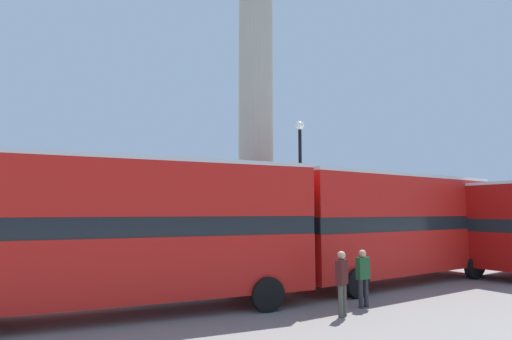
{
  "coord_description": "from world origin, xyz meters",
  "views": [
    {
      "loc": [
        -9.31,
        -17.54,
        2.93
      ],
      "look_at": [
        0.0,
        0.0,
        4.98
      ],
      "focal_mm": 28.0,
      "sensor_mm": 36.0,
      "label": 1
    }
  ],
  "objects_px": {
    "bus_b": "(130,228)",
    "bus_c": "(393,223)",
    "monument_column": "(256,151)",
    "equestrian_statue": "(57,237)",
    "street_lamp": "(301,199)",
    "pedestrian_near_lamp": "(342,279)",
    "pedestrian_by_plinth": "(363,275)"
  },
  "relations": [
    {
      "from": "street_lamp",
      "to": "bus_b",
      "type": "bearing_deg",
      "value": -166.1
    },
    {
      "from": "pedestrian_near_lamp",
      "to": "bus_b",
      "type": "bearing_deg",
      "value": -57.16
    },
    {
      "from": "bus_b",
      "to": "pedestrian_near_lamp",
      "type": "bearing_deg",
      "value": -24.66
    },
    {
      "from": "bus_b",
      "to": "equestrian_statue",
      "type": "xyz_separation_m",
      "value": [
        -1.61,
        10.94,
        -0.84
      ]
    },
    {
      "from": "monument_column",
      "to": "pedestrian_by_plinth",
      "type": "relative_size",
      "value": 11.41
    },
    {
      "from": "bus_b",
      "to": "street_lamp",
      "type": "bearing_deg",
      "value": 19.32
    },
    {
      "from": "equestrian_statue",
      "to": "street_lamp",
      "type": "distance_m",
      "value": 12.84
    },
    {
      "from": "bus_c",
      "to": "equestrian_statue",
      "type": "distance_m",
      "value": 16.43
    },
    {
      "from": "monument_column",
      "to": "equestrian_statue",
      "type": "relative_size",
      "value": 3.48
    },
    {
      "from": "bus_b",
      "to": "equestrian_statue",
      "type": "bearing_deg",
      "value": 103.79
    },
    {
      "from": "monument_column",
      "to": "pedestrian_near_lamp",
      "type": "bearing_deg",
      "value": -101.79
    },
    {
      "from": "pedestrian_by_plinth",
      "to": "pedestrian_near_lamp",
      "type": "bearing_deg",
      "value": 15.88
    },
    {
      "from": "equestrian_statue",
      "to": "monument_column",
      "type": "bearing_deg",
      "value": -38.38
    },
    {
      "from": "bus_c",
      "to": "pedestrian_near_lamp",
      "type": "distance_m",
      "value": 6.49
    },
    {
      "from": "bus_b",
      "to": "pedestrian_by_plinth",
      "type": "bearing_deg",
      "value": -15.88
    },
    {
      "from": "monument_column",
      "to": "pedestrian_by_plinth",
      "type": "height_order",
      "value": "monument_column"
    },
    {
      "from": "pedestrian_by_plinth",
      "to": "monument_column",
      "type": "bearing_deg",
      "value": -99.91
    },
    {
      "from": "monument_column",
      "to": "bus_c",
      "type": "distance_m",
      "value": 7.37
    },
    {
      "from": "equestrian_statue",
      "to": "pedestrian_near_lamp",
      "type": "relative_size",
      "value": 3.17
    },
    {
      "from": "street_lamp",
      "to": "equestrian_statue",
      "type": "bearing_deg",
      "value": 133.87
    },
    {
      "from": "equestrian_statue",
      "to": "street_lamp",
      "type": "xyz_separation_m",
      "value": [
        8.81,
        -9.16,
        1.81
      ]
    },
    {
      "from": "monument_column",
      "to": "bus_c",
      "type": "relative_size",
      "value": 1.91
    },
    {
      "from": "monument_column",
      "to": "pedestrian_by_plinth",
      "type": "xyz_separation_m",
      "value": [
        -0.53,
        -8.02,
        -4.94
      ]
    },
    {
      "from": "pedestrian_near_lamp",
      "to": "pedestrian_by_plinth",
      "type": "bearing_deg",
      "value": 174.96
    },
    {
      "from": "equestrian_statue",
      "to": "pedestrian_by_plinth",
      "type": "distance_m",
      "value": 15.76
    },
    {
      "from": "bus_b",
      "to": "bus_c",
      "type": "relative_size",
      "value": 1.06
    },
    {
      "from": "monument_column",
      "to": "bus_b",
      "type": "relative_size",
      "value": 1.8
    },
    {
      "from": "bus_c",
      "to": "street_lamp",
      "type": "relative_size",
      "value": 1.55
    },
    {
      "from": "bus_b",
      "to": "pedestrian_near_lamp",
      "type": "distance_m",
      "value": 6.25
    },
    {
      "from": "bus_b",
      "to": "pedestrian_by_plinth",
      "type": "xyz_separation_m",
      "value": [
        6.52,
        -2.54,
        -1.46
      ]
    },
    {
      "from": "monument_column",
      "to": "pedestrian_near_lamp",
      "type": "height_order",
      "value": "monument_column"
    },
    {
      "from": "bus_b",
      "to": "equestrian_statue",
      "type": "distance_m",
      "value": 11.09
    }
  ]
}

